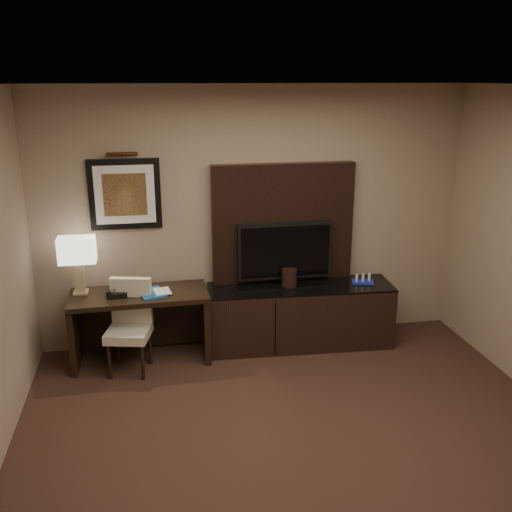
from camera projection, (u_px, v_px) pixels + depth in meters
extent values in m
cube|color=black|center=(318.00, 486.00, 4.03)|extent=(4.50, 5.00, 0.01)
cube|color=silver|center=(334.00, 87.00, 3.22)|extent=(4.50, 5.00, 0.01)
cube|color=gray|center=(254.00, 218.00, 5.97)|extent=(4.50, 0.01, 2.70)
cube|color=black|center=(141.00, 327.00, 5.72)|extent=(1.36, 0.60, 0.72)
cube|color=black|center=(300.00, 315.00, 6.07)|extent=(1.96, 0.65, 0.67)
cube|color=black|center=(283.00, 225.00, 5.99)|extent=(1.50, 0.12, 1.30)
cube|color=black|center=(285.00, 251.00, 5.97)|extent=(1.00, 0.08, 0.60)
cube|color=black|center=(125.00, 194.00, 5.63)|extent=(0.70, 0.04, 0.70)
cylinder|color=#3E2213|center=(122.00, 154.00, 5.47)|extent=(0.04, 0.04, 0.30)
cube|color=#195CA6|center=(151.00, 293.00, 5.59)|extent=(0.30, 0.36, 0.02)
imported|color=#BAB392|center=(154.00, 284.00, 5.57)|extent=(0.16, 0.05, 0.21)
cylinder|color=black|center=(289.00, 278.00, 5.94)|extent=(0.19, 0.19, 0.18)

